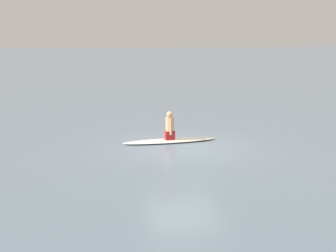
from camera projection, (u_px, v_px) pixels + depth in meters
ground_plane at (183, 147)px, 14.21m from camera, size 400.00×400.00×0.00m
surfboard at (170, 141)px, 14.93m from camera, size 3.34×0.73×0.10m
person_paddler at (170, 127)px, 14.83m from camera, size 0.33×0.43×0.99m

